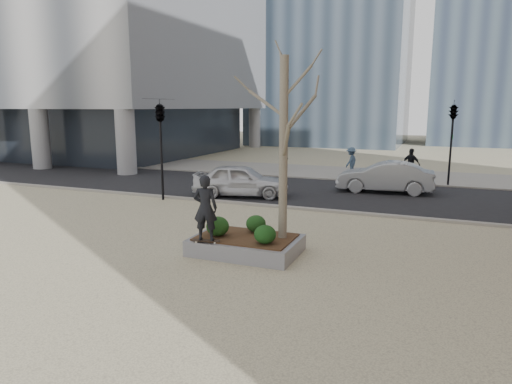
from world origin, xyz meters
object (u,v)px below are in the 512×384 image
at_px(planter, 246,245).
at_px(skateboarder, 205,208).
at_px(police_car, 241,180).
at_px(skateboard, 206,241).

relative_size(planter, skateboarder, 1.65).
relative_size(planter, police_car, 0.68).
bearing_deg(planter, skateboard, -133.85).
bearing_deg(police_car, planter, -168.98).
relative_size(skateboard, police_car, 0.18).
xyz_separation_m(planter, skateboard, (-0.83, -0.87, 0.26)).
xyz_separation_m(skateboard, police_car, (-2.70, 8.48, 0.29)).
bearing_deg(skateboarder, planter, -148.02).
height_order(skateboard, police_car, police_car).
height_order(skateboarder, police_car, skateboarder).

